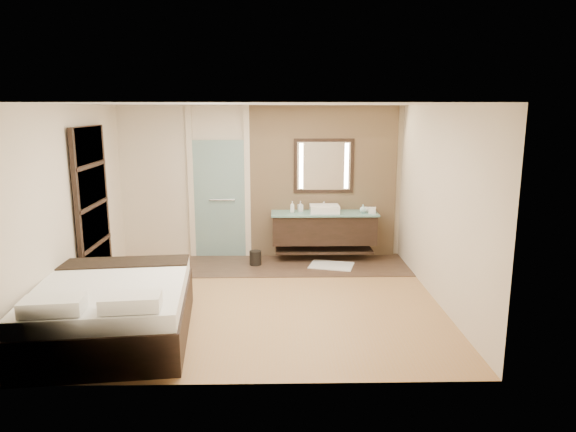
{
  "coord_description": "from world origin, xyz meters",
  "views": [
    {
      "loc": [
        0.29,
        -6.84,
        2.65
      ],
      "look_at": [
        0.44,
        0.6,
        1.08
      ],
      "focal_mm": 32.0,
      "sensor_mm": 36.0,
      "label": 1
    }
  ],
  "objects_px": {
    "mirror_unit": "(324,166)",
    "bed": "(113,310)",
    "vanity": "(324,228)",
    "waste_bin": "(255,258)"
  },
  "relations": [
    {
      "from": "vanity",
      "to": "bed",
      "type": "bearing_deg",
      "value": -131.78
    },
    {
      "from": "vanity",
      "to": "bed",
      "type": "height_order",
      "value": "vanity"
    },
    {
      "from": "bed",
      "to": "mirror_unit",
      "type": "bearing_deg",
      "value": 44.38
    },
    {
      "from": "vanity",
      "to": "mirror_unit",
      "type": "height_order",
      "value": "mirror_unit"
    },
    {
      "from": "vanity",
      "to": "mirror_unit",
      "type": "relative_size",
      "value": 1.75
    },
    {
      "from": "mirror_unit",
      "to": "bed",
      "type": "xyz_separation_m",
      "value": [
        -2.75,
        -3.31,
        -1.31
      ]
    },
    {
      "from": "mirror_unit",
      "to": "vanity",
      "type": "bearing_deg",
      "value": -90.0
    },
    {
      "from": "bed",
      "to": "vanity",
      "type": "bearing_deg",
      "value": 42.26
    },
    {
      "from": "vanity",
      "to": "waste_bin",
      "type": "height_order",
      "value": "vanity"
    },
    {
      "from": "mirror_unit",
      "to": "bed",
      "type": "relative_size",
      "value": 0.46
    }
  ]
}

